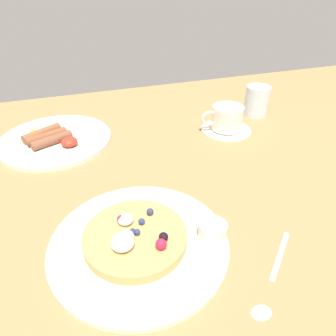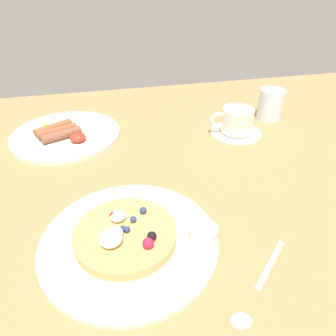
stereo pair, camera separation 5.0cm
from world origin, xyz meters
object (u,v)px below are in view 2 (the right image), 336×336
(coffee_saucer, at_px, (236,132))
(breakfast_plate, at_px, (66,135))
(syrup_ramekin, at_px, (203,234))
(pancake_plate, at_px, (130,241))
(coffee_cup, at_px, (237,120))
(water_glass, at_px, (271,104))
(teaspoon, at_px, (254,294))

(coffee_saucer, bearing_deg, breakfast_plate, 169.79)
(syrup_ramekin, xyz_separation_m, coffee_saucer, (0.21, 0.35, -0.02))
(pancake_plate, xyz_separation_m, coffee_cup, (0.32, 0.32, 0.03))
(pancake_plate, height_order, breakfast_plate, same)
(syrup_ramekin, relative_size, water_glass, 0.53)
(coffee_saucer, xyz_separation_m, water_glass, (0.13, 0.07, 0.04))
(coffee_cup, bearing_deg, breakfast_plate, 169.77)
(syrup_ramekin, distance_m, coffee_saucer, 0.41)
(pancake_plate, bearing_deg, syrup_ramekin, -15.13)
(pancake_plate, height_order, teaspoon, pancake_plate)
(coffee_saucer, relative_size, water_glass, 1.57)
(pancake_plate, bearing_deg, water_glass, 40.66)
(breakfast_plate, height_order, teaspoon, breakfast_plate)
(coffee_cup, xyz_separation_m, teaspoon, (-0.16, -0.45, -0.04))
(coffee_saucer, distance_m, teaspoon, 0.48)
(coffee_saucer, bearing_deg, coffee_cup, 174.25)
(syrup_ramekin, xyz_separation_m, teaspoon, (0.04, -0.10, -0.02))
(breakfast_plate, bearing_deg, coffee_cup, -10.23)
(coffee_saucer, distance_m, water_glass, 0.15)
(pancake_plate, distance_m, breakfast_plate, 0.41)
(pancake_plate, height_order, syrup_ramekin, syrup_ramekin)
(syrup_ramekin, height_order, breakfast_plate, syrup_ramekin)
(syrup_ramekin, distance_m, coffee_cup, 0.41)
(breakfast_plate, bearing_deg, syrup_ramekin, -61.93)
(breakfast_plate, xyz_separation_m, water_glass, (0.57, -0.01, 0.04))
(syrup_ramekin, bearing_deg, pancake_plate, 164.87)
(coffee_saucer, height_order, water_glass, water_glass)
(breakfast_plate, height_order, coffee_saucer, breakfast_plate)
(teaspoon, height_order, water_glass, water_glass)
(syrup_ramekin, xyz_separation_m, breakfast_plate, (-0.23, 0.43, -0.02))
(coffee_cup, distance_m, teaspoon, 0.48)
(coffee_cup, relative_size, water_glass, 1.33)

